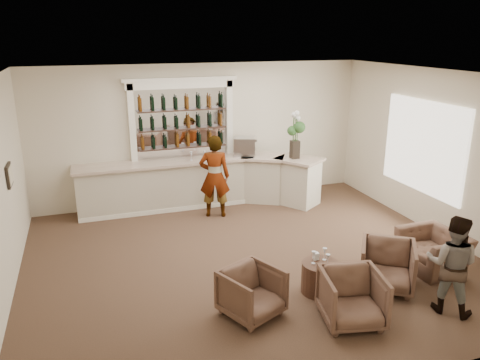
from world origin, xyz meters
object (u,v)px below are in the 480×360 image
at_px(armchair_center, 352,298).
at_px(armchair_right, 387,266).
at_px(armchair_far, 433,251).
at_px(armchair_left, 252,293).
at_px(espresso_machine, 245,146).
at_px(guest, 452,264).
at_px(sommelier, 215,176).
at_px(bar_counter, 202,183).
at_px(cocktail_table, 320,277).
at_px(flower_vase, 295,132).

relative_size(armchair_center, armchair_right, 1.00).
bearing_deg(armchair_far, armchair_left, -87.97).
relative_size(armchair_right, espresso_machine, 1.71).
height_order(guest, armchair_far, guest).
height_order(armchair_center, armchair_far, armchair_center).
bearing_deg(sommelier, bar_counter, -63.57).
bearing_deg(cocktail_table, sommelier, 100.65).
relative_size(bar_counter, guest, 3.79).
relative_size(armchair_center, armchair_far, 0.82).
height_order(guest, espresso_machine, espresso_machine).
bearing_deg(bar_counter, guest, -66.83).
bearing_deg(armchair_right, sommelier, 149.16).
height_order(cocktail_table, armchair_center, armchair_center).
relative_size(armchair_left, armchair_center, 0.94).
bearing_deg(armchair_far, flower_vase, -169.49).
relative_size(sommelier, espresso_machine, 3.72).
distance_m(armchair_right, flower_vase, 4.29).
relative_size(cocktail_table, guest, 0.40).
relative_size(armchair_left, espresso_machine, 1.59).
distance_m(espresso_machine, flower_vase, 1.27).
bearing_deg(armchair_center, flower_vase, 86.74).
relative_size(cocktail_table, armchair_far, 0.58).
distance_m(cocktail_table, armchair_left, 1.28).
distance_m(sommelier, armchair_far, 4.69).
xyz_separation_m(armchair_right, flower_vase, (0.23, 4.05, 1.38)).
relative_size(bar_counter, flower_vase, 5.12).
xyz_separation_m(bar_counter, sommelier, (0.11, -0.71, 0.35)).
bearing_deg(guest, flower_vase, -38.16).
bearing_deg(espresso_machine, armchair_far, -44.67).
distance_m(bar_counter, cocktail_table, 4.48).
height_order(armchair_left, armchair_right, armchair_right).
relative_size(guest, espresso_machine, 3.02).
xyz_separation_m(bar_counter, espresso_machine, (1.09, 0.07, 0.79)).
bearing_deg(sommelier, cocktail_table, 118.04).
bearing_deg(flower_vase, bar_counter, 164.88).
distance_m(armchair_left, espresso_machine, 5.07).
distance_m(sommelier, espresso_machine, 1.33).
bearing_deg(armchair_left, bar_counter, 60.09).
distance_m(armchair_center, armchair_far, 2.39).
distance_m(guest, flower_vase, 5.01).
relative_size(sommelier, armchair_far, 1.80).
height_order(cocktail_table, armchair_left, armchair_left).
relative_size(bar_counter, sommelier, 3.08).
bearing_deg(armchair_left, armchair_far, -19.14).
bearing_deg(armchair_left, armchair_center, -50.31).
bearing_deg(armchair_right, bar_counter, 146.99).
height_order(armchair_center, espresso_machine, espresso_machine).
height_order(bar_counter, armchair_center, bar_counter).
bearing_deg(guest, cocktail_table, 14.18).
relative_size(armchair_right, armchair_far, 0.83).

